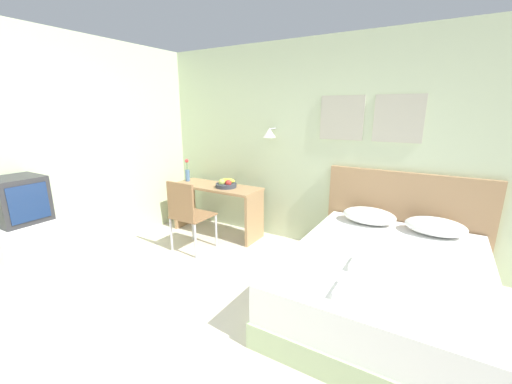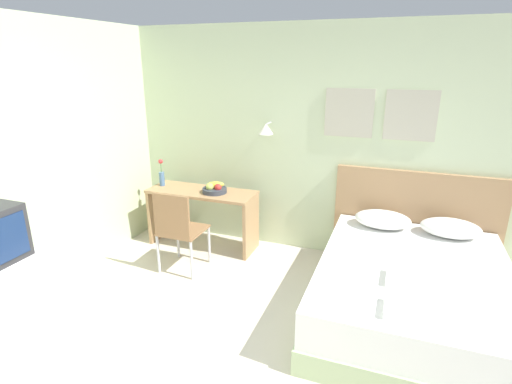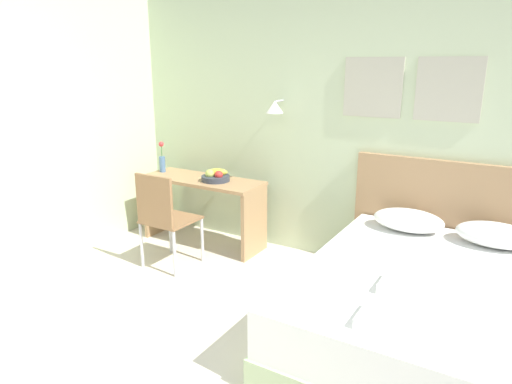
% 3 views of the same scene
% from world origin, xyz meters
% --- Properties ---
extents(ground_plane, '(24.00, 24.00, 0.00)m').
position_xyz_m(ground_plane, '(0.00, 0.00, 0.00)').
color(ground_plane, beige).
extents(wall_back, '(5.37, 0.31, 2.65)m').
position_xyz_m(wall_back, '(0.01, 2.63, 1.33)').
color(wall_back, beige).
rests_on(wall_back, ground_plane).
extents(bed, '(1.64, 2.08, 0.54)m').
position_xyz_m(bed, '(1.15, 1.50, 0.27)').
color(bed, '#B2C693').
rests_on(bed, ground_plane).
extents(headboard, '(1.76, 0.06, 1.12)m').
position_xyz_m(headboard, '(1.15, 2.57, 0.56)').
color(headboard, '#A87F56').
rests_on(headboard, ground_plane).
extents(pillow_left, '(0.58, 0.38, 0.17)m').
position_xyz_m(pillow_left, '(0.82, 2.30, 0.63)').
color(pillow_left, white).
rests_on(pillow_left, bed).
extents(pillow_right, '(0.58, 0.38, 0.17)m').
position_xyz_m(pillow_right, '(1.48, 2.30, 0.63)').
color(pillow_right, white).
rests_on(pillow_right, bed).
extents(folded_towel_near_foot, '(0.29, 0.27, 0.06)m').
position_xyz_m(folded_towel_near_foot, '(1.07, 1.19, 0.57)').
color(folded_towel_near_foot, white).
rests_on(folded_towel_near_foot, bed).
extents(folded_towel_mid_bed, '(0.33, 0.26, 0.06)m').
position_xyz_m(folded_towel_mid_bed, '(1.10, 0.74, 0.57)').
color(folded_towel_mid_bed, white).
rests_on(folded_towel_mid_bed, bed).
extents(desk, '(1.34, 0.49, 0.73)m').
position_xyz_m(desk, '(-1.31, 2.24, 0.52)').
color(desk, '#A87F56').
rests_on(desk, ground_plane).
extents(desk_chair, '(0.45, 0.45, 0.94)m').
position_xyz_m(desk_chair, '(-1.24, 1.54, 0.55)').
color(desk_chair, '#8E6642').
rests_on(desk_chair, ground_plane).
extents(fruit_bowl, '(0.29, 0.29, 0.13)m').
position_xyz_m(fruit_bowl, '(-1.13, 2.24, 0.77)').
color(fruit_bowl, '#333842').
rests_on(fruit_bowl, desk).
extents(flower_vase, '(0.07, 0.07, 0.34)m').
position_xyz_m(flower_vase, '(-1.88, 2.26, 0.86)').
color(flower_vase, '#4C7099').
rests_on(flower_vase, desk).
extents(tv_stand, '(0.45, 0.55, 0.73)m').
position_xyz_m(tv_stand, '(-2.04, 0.07, 0.36)').
color(tv_stand, white).
rests_on(tv_stand, ground_plane).
extents(television, '(0.44, 0.42, 0.45)m').
position_xyz_m(television, '(-2.04, 0.07, 0.95)').
color(television, '#2D2D30').
rests_on(television, tv_stand).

